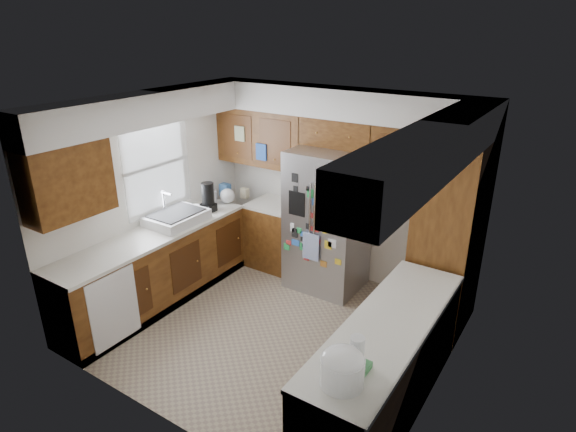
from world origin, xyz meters
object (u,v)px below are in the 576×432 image
object	(u,v)px
pantry	(449,237)
fridge	(328,221)
paper_towel	(357,352)
rice_cooker	(342,367)

from	to	relation	value
pantry	fridge	distance (m)	1.51
pantry	fridge	xyz separation A→B (m)	(-1.50, 0.05, -0.17)
pantry	paper_towel	world-z (taller)	pantry
fridge	paper_towel	distance (m)	2.75
pantry	rice_cooker	distance (m)	2.47
paper_towel	rice_cooker	bearing A→B (deg)	-90.57
fridge	paper_towel	xyz separation A→B (m)	(1.50, -2.30, 0.14)
pantry	paper_towel	distance (m)	2.25
fridge	paper_towel	size ratio (longest dim) A/B	7.47
fridge	rice_cooker	bearing A→B (deg)	-59.29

